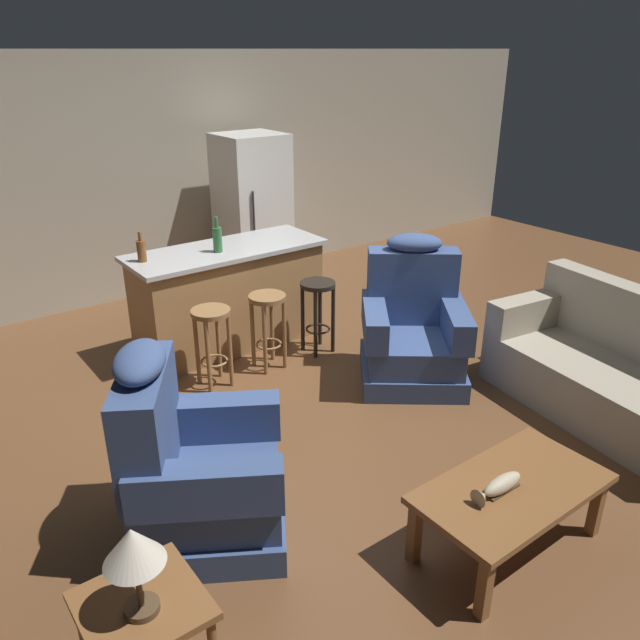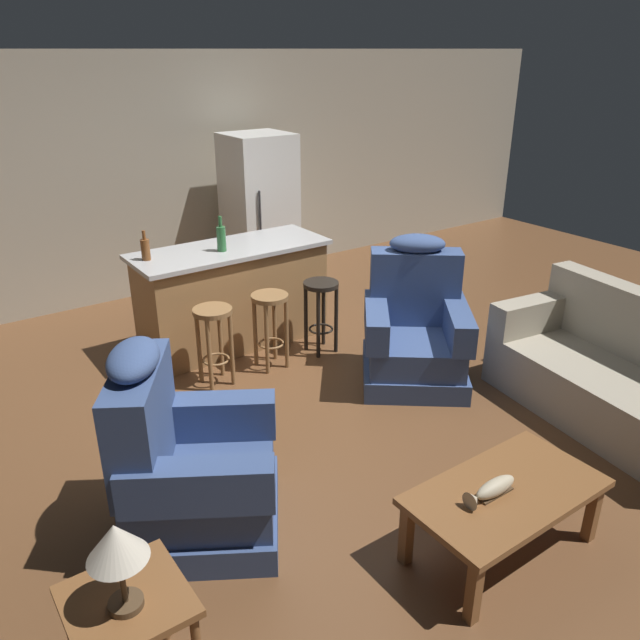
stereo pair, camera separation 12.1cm
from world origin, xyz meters
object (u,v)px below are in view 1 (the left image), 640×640
object	(u,v)px
coffee_table	(512,494)
recliner_near_lamp	(193,470)
recliner_near_island	(413,330)
bar_stool_middle	(268,318)
fish_figurine	(498,487)
table_lamp	(133,550)
bottle_tall_green	(141,250)
bar_stool_right	(318,304)
couch	(618,375)
kitchen_island	(229,296)
refrigerator	(253,214)
bottle_short_amber	(217,239)
bar_stool_left	(212,333)
end_table	(144,620)

from	to	relation	value
coffee_table	recliner_near_lamp	xyz separation A→B (m)	(-1.33, 1.16, 0.06)
recliner_near_island	bar_stool_middle	distance (m)	1.24
fish_figurine	table_lamp	world-z (taller)	table_lamp
bottle_tall_green	bar_stool_middle	bearing A→B (deg)	-41.93
bar_stool_right	couch	bearing A→B (deg)	-62.94
bottle_tall_green	couch	bearing A→B (deg)	-50.11
kitchen_island	refrigerator	bearing A→B (deg)	50.17
table_lamp	bottle_short_amber	size ratio (longest dim) A/B	1.30
bar_stool_left	couch	bearing A→B (deg)	-45.37
coffee_table	fish_figurine	world-z (taller)	fish_figurine
table_lamp	bottle_short_amber	bearing A→B (deg)	56.44
bar_stool_left	bottle_short_amber	world-z (taller)	bottle_short_amber
table_lamp	refrigerator	distance (m)	5.18
recliner_near_lamp	fish_figurine	bearing A→B (deg)	-11.98
bottle_tall_green	end_table	bearing A→B (deg)	-113.03
recliner_near_island	kitchen_island	world-z (taller)	recliner_near_island
coffee_table	bar_stool_right	world-z (taller)	bar_stool_right
end_table	table_lamp	distance (m)	0.41
kitchen_island	bar_stool_left	size ratio (longest dim) A/B	2.65
coffee_table	table_lamp	size ratio (longest dim) A/B	2.68
fish_figurine	bar_stool_right	bearing A→B (deg)	73.85
couch	table_lamp	bearing A→B (deg)	9.74
coffee_table	refrigerator	bearing A→B (deg)	76.42
bar_stool_left	bottle_tall_green	size ratio (longest dim) A/B	2.66
bar_stool_left	refrigerator	bearing A→B (deg)	50.49
couch	bottle_tall_green	size ratio (longest dim) A/B	7.82
bar_stool_middle	bottle_short_amber	size ratio (longest dim) A/B	2.16
bottle_tall_green	bottle_short_amber	bearing A→B (deg)	-12.34
coffee_table	bottle_short_amber	world-z (taller)	bottle_short_amber
recliner_near_lamp	bar_stool_left	xyz separation A→B (m)	(0.91, 1.49, 0.05)
kitchen_island	bottle_short_amber	distance (m)	0.61
kitchen_island	bar_stool_right	distance (m)	0.85
recliner_near_lamp	bottle_short_amber	bearing A→B (deg)	89.14
couch	bottle_tall_green	world-z (taller)	bottle_tall_green
bar_stool_right	bottle_tall_green	world-z (taller)	bottle_tall_green
bar_stool_right	recliner_near_lamp	bearing A→B (deg)	-143.07
fish_figurine	recliner_near_island	size ratio (longest dim) A/B	0.28
couch	bar_stool_left	size ratio (longest dim) A/B	2.94
coffee_table	fish_figurine	distance (m)	0.15
recliner_near_island	bar_stool_left	size ratio (longest dim) A/B	1.76
recliner_near_lamp	kitchen_island	world-z (taller)	recliner_near_lamp
end_table	bottle_short_amber	size ratio (longest dim) A/B	1.78
refrigerator	coffee_table	bearing A→B (deg)	-103.58
bar_stool_middle	recliner_near_island	bearing A→B (deg)	-43.91
bottle_tall_green	bottle_short_amber	world-z (taller)	bottle_short_amber
end_table	coffee_table	bearing A→B (deg)	-9.68
recliner_near_lamp	bottle_short_amber	world-z (taller)	bottle_short_amber
kitchen_island	bar_stool_right	xyz separation A→B (m)	(0.56, -0.63, -0.01)
recliner_near_lamp	table_lamp	bearing A→B (deg)	-94.78
coffee_table	recliner_near_lamp	bearing A→B (deg)	138.94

